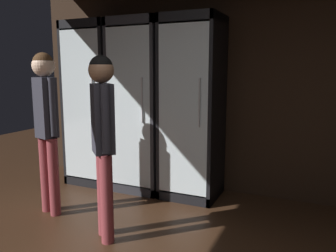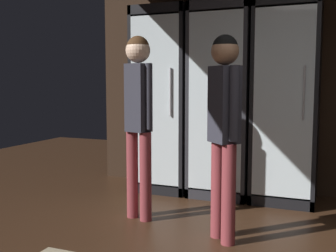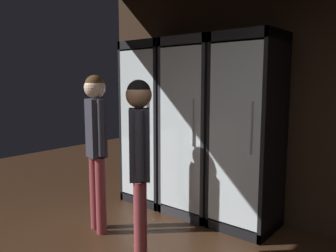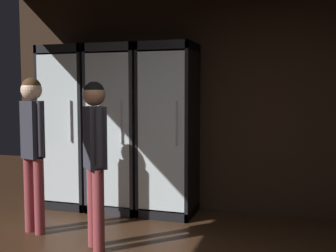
{
  "view_description": "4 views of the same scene",
  "coord_description": "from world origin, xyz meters",
  "px_view_note": "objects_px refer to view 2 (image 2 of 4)",
  "views": [
    {
      "loc": [
        0.59,
        -0.89,
        1.44
      ],
      "look_at": [
        -0.93,
        2.47,
        0.84
      ],
      "focal_mm": 36.19,
      "sensor_mm": 36.0,
      "label": 1
    },
    {
      "loc": [
        -0.29,
        -1.57,
        1.21
      ],
      "look_at": [
        -2.01,
        2.69,
        0.73
      ],
      "focal_mm": 43.41,
      "sensor_mm": 36.0,
      "label": 2
    },
    {
      "loc": [
        0.83,
        -0.49,
        1.56
      ],
      "look_at": [
        -1.54,
        2.38,
        1.06
      ],
      "focal_mm": 35.73,
      "sensor_mm": 36.0,
      "label": 3
    },
    {
      "loc": [
        0.74,
        -2.05,
        1.48
      ],
      "look_at": [
        -0.67,
        2.51,
        1.08
      ],
      "focal_mm": 44.63,
      "sensor_mm": 36.0,
      "label": 4
    }
  ],
  "objects_px": {
    "cooler_far_left": "(166,102)",
    "cooler_center": "(286,105)",
    "cooler_left": "(223,103)",
    "shopper_near": "(138,107)",
    "shopper_far": "(224,116)"
  },
  "relations": [
    {
      "from": "cooler_left",
      "to": "shopper_near",
      "type": "bearing_deg",
      "value": -113.27
    },
    {
      "from": "shopper_near",
      "to": "shopper_far",
      "type": "bearing_deg",
      "value": -14.72
    },
    {
      "from": "cooler_left",
      "to": "shopper_near",
      "type": "distance_m",
      "value": 1.2
    },
    {
      "from": "cooler_left",
      "to": "cooler_center",
      "type": "distance_m",
      "value": 0.66
    },
    {
      "from": "cooler_far_left",
      "to": "cooler_left",
      "type": "bearing_deg",
      "value": 0.1
    },
    {
      "from": "cooler_left",
      "to": "shopper_near",
      "type": "xyz_separation_m",
      "value": [
        -0.48,
        -1.11,
        0.01
      ]
    },
    {
      "from": "cooler_left",
      "to": "cooler_far_left",
      "type": "bearing_deg",
      "value": -179.9
    },
    {
      "from": "cooler_left",
      "to": "shopper_near",
      "type": "relative_size",
      "value": 1.26
    },
    {
      "from": "cooler_center",
      "to": "shopper_far",
      "type": "relative_size",
      "value": 1.3
    },
    {
      "from": "cooler_center",
      "to": "shopper_near",
      "type": "xyz_separation_m",
      "value": [
        -1.14,
        -1.11,
        0.01
      ]
    },
    {
      "from": "cooler_center",
      "to": "shopper_far",
      "type": "height_order",
      "value": "cooler_center"
    },
    {
      "from": "cooler_far_left",
      "to": "cooler_left",
      "type": "relative_size",
      "value": 1.0
    },
    {
      "from": "cooler_far_left",
      "to": "cooler_center",
      "type": "xyz_separation_m",
      "value": [
        1.33,
        0.0,
        0.0
      ]
    },
    {
      "from": "cooler_far_left",
      "to": "shopper_far",
      "type": "distance_m",
      "value": 1.66
    },
    {
      "from": "cooler_far_left",
      "to": "shopper_near",
      "type": "xyz_separation_m",
      "value": [
        0.19,
        -1.1,
        0.01
      ]
    }
  ]
}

